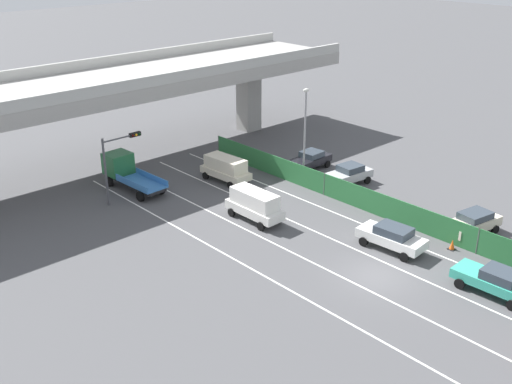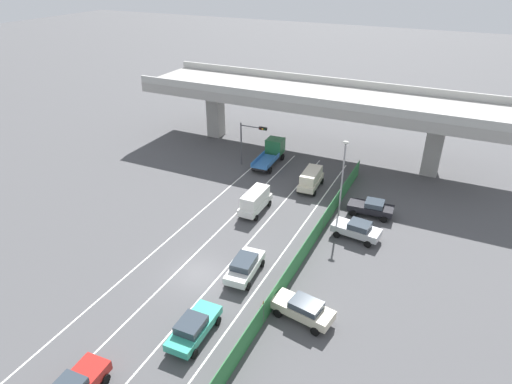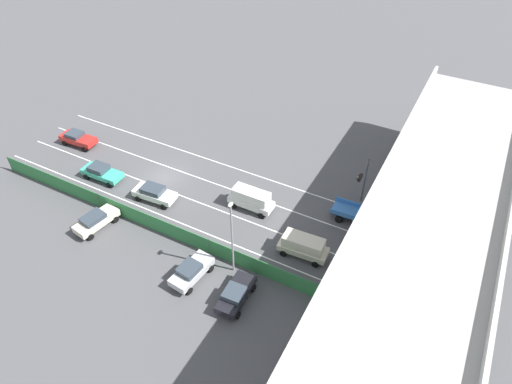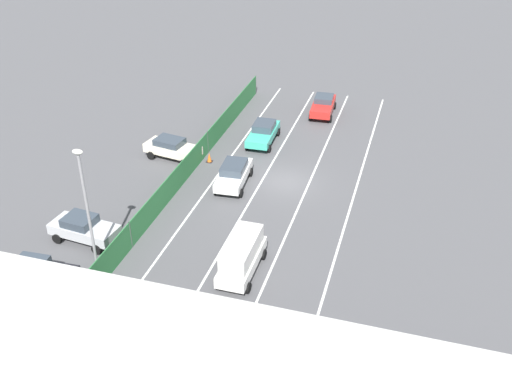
# 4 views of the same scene
# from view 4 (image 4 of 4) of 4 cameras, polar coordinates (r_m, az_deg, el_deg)

# --- Properties ---
(ground_plane) EXTENTS (300.00, 300.00, 0.00)m
(ground_plane) POSITION_cam_4_polar(r_m,az_deg,el_deg) (43.46, 2.85, 0.99)
(ground_plane) COLOR #4C4C4F
(lane_line_left_edge) EXTENTS (0.14, 43.82, 0.01)m
(lane_line_left_edge) POSITION_cam_4_polar(r_m,az_deg,el_deg) (39.44, 8.66, -2.80)
(lane_line_left_edge) COLOR silver
(lane_line_left_edge) RESTS_ON ground
(lane_line_mid_left) EXTENTS (0.14, 43.82, 0.01)m
(lane_line_mid_left) POSITION_cam_4_polar(r_m,az_deg,el_deg) (39.89, 3.84, -2.05)
(lane_line_mid_left) COLOR silver
(lane_line_mid_left) RESTS_ON ground
(lane_line_mid_right) EXTENTS (0.14, 43.82, 0.01)m
(lane_line_mid_right) POSITION_cam_4_polar(r_m,az_deg,el_deg) (40.63, -0.83, -1.30)
(lane_line_mid_right) COLOR silver
(lane_line_mid_right) RESTS_ON ground
(lane_line_right_edge) EXTENTS (0.14, 43.82, 0.01)m
(lane_line_right_edge) POSITION_cam_4_polar(r_m,az_deg,el_deg) (41.63, -5.30, -0.58)
(lane_line_right_edge) COLOR silver
(lane_line_right_edge) RESTS_ON ground
(green_fence) EXTENTS (0.10, 39.92, 1.83)m
(green_fence) POSITION_cam_4_polar(r_m,az_deg,el_deg) (41.86, -7.88, 0.89)
(green_fence) COLOR #2D753D
(green_fence) RESTS_ON ground
(car_van_cream) EXTENTS (2.24, 4.66, 2.13)m
(car_van_cream) POSITION_cam_4_polar(r_m,az_deg,el_deg) (30.06, -11.94, -12.88)
(car_van_cream) COLOR beige
(car_van_cream) RESTS_ON ground
(car_sedan_red) EXTENTS (2.23, 4.57, 1.63)m
(car_sedan_red) POSITION_cam_4_polar(r_m,az_deg,el_deg) (54.40, 6.48, 8.31)
(car_sedan_red) COLOR red
(car_sedan_red) RESTS_ON ground
(car_taxi_teal) EXTENTS (2.17, 4.72, 1.64)m
(car_taxi_teal) POSITION_cam_4_polar(r_m,az_deg,el_deg) (48.84, 0.70, 5.77)
(car_taxi_teal) COLOR teal
(car_taxi_teal) RESTS_ON ground
(car_sedan_white) EXTENTS (2.29, 4.66, 1.67)m
(car_sedan_white) POSITION_cam_4_polar(r_m,az_deg,el_deg) (42.64, -2.16, 1.81)
(car_sedan_white) COLOR white
(car_sedan_white) RESTS_ON ground
(car_van_white) EXTENTS (1.94, 4.68, 2.26)m
(car_van_white) POSITION_cam_4_polar(r_m,az_deg,el_deg) (33.94, -1.39, -6.05)
(car_van_white) COLOR silver
(car_van_white) RESTS_ON ground
(parked_sedan_cream) EXTENTS (4.64, 2.53, 1.64)m
(parked_sedan_cream) POSITION_cam_4_polar(r_m,az_deg,el_deg) (46.69, -8.07, 4.24)
(parked_sedan_cream) COLOR beige
(parked_sedan_cream) RESTS_ON ground
(parked_wagon_silver) EXTENTS (4.46, 2.40, 1.68)m
(parked_wagon_silver) POSITION_cam_4_polar(r_m,az_deg,el_deg) (38.26, -16.24, -3.33)
(parked_wagon_silver) COLOR #B2B5B7
(parked_wagon_silver) RESTS_ON ground
(parked_sedan_dark) EXTENTS (4.47, 2.25, 1.61)m
(parked_sedan_dark) POSITION_cam_4_polar(r_m,az_deg,el_deg) (35.47, -20.39, -7.26)
(parked_sedan_dark) COLOR black
(parked_sedan_dark) RESTS_ON ground
(traffic_light) EXTENTS (3.42, 0.42, 5.39)m
(traffic_light) POSITION_cam_4_polar(r_m,az_deg,el_deg) (24.30, 3.83, -16.55)
(traffic_light) COLOR #47474C
(traffic_light) RESTS_ON ground
(street_lamp) EXTENTS (0.60, 0.36, 8.06)m
(street_lamp) POSITION_cam_4_polar(r_m,az_deg,el_deg) (33.07, -15.98, -1.07)
(street_lamp) COLOR gray
(street_lamp) RESTS_ON ground
(traffic_cone) EXTENTS (0.47, 0.47, 0.73)m
(traffic_cone) POSITION_cam_4_polar(r_m,az_deg,el_deg) (46.12, -4.51, 3.30)
(traffic_cone) COLOR orange
(traffic_cone) RESTS_ON ground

